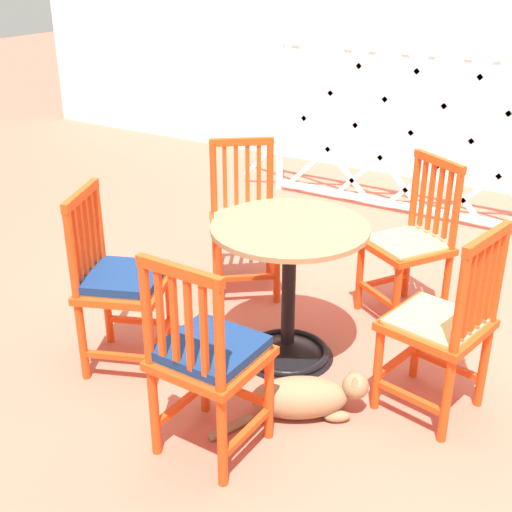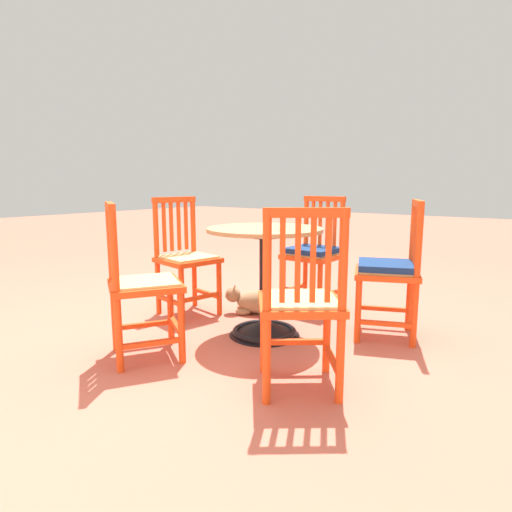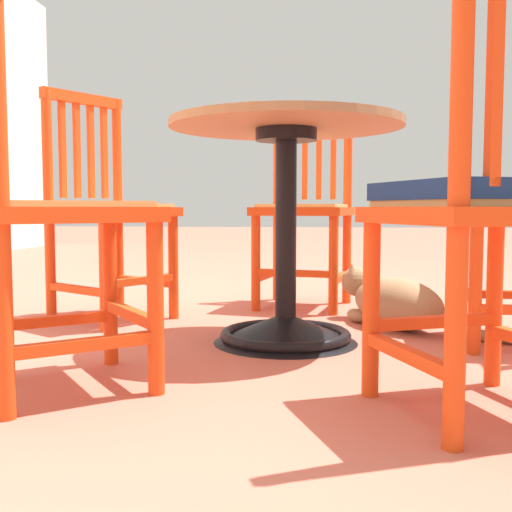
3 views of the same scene
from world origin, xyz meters
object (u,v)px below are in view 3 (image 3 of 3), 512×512
at_px(orange_chair_near_fence, 107,211).
at_px(tabby_cat, 391,302).
at_px(cafe_table, 286,257).
at_px(orange_chair_tucked_in, 51,214).
at_px(orange_chair_by_planter, 487,208).
at_px(orange_chair_at_corner, 305,211).

bearing_deg(orange_chair_near_fence, tabby_cat, -92.21).
distance_m(cafe_table, tabby_cat, 0.52).
bearing_deg(tabby_cat, orange_chair_near_fence, 87.79).
distance_m(orange_chair_tucked_in, orange_chair_by_planter, 1.01).
bearing_deg(orange_chair_at_corner, orange_chair_near_fence, 118.68).
relative_size(cafe_table, orange_chair_tucked_in, 0.83).
bearing_deg(tabby_cat, orange_chair_tucked_in, 134.97).
bearing_deg(orange_chair_tucked_in, orange_chair_by_planter, -94.66).
bearing_deg(cafe_table, tabby_cat, -50.24).
xyz_separation_m(cafe_table, orange_chair_tucked_in, (-0.59, 0.53, 0.15)).
distance_m(orange_chair_at_corner, orange_chair_tucked_in, 1.49).
bearing_deg(orange_chair_by_planter, cafe_table, 34.74).
relative_size(orange_chair_tucked_in, tabby_cat, 1.59).
distance_m(orange_chair_by_planter, tabby_cat, 1.05).
xyz_separation_m(orange_chair_tucked_in, tabby_cat, (0.91, -0.91, -0.34)).
height_order(orange_chair_tucked_in, orange_chair_by_planter, same).
bearing_deg(orange_chair_by_planter, tabby_cat, 5.39).
xyz_separation_m(orange_chair_at_corner, orange_chair_tucked_in, (-1.37, 0.57, 0.00)).
xyz_separation_m(orange_chair_tucked_in, orange_chair_by_planter, (-0.08, -1.00, 0.01)).
bearing_deg(orange_chair_at_corner, orange_chair_by_planter, -163.41).
distance_m(orange_chair_near_fence, tabby_cat, 1.17).
bearing_deg(orange_chair_tucked_in, orange_chair_at_corner, -22.47).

